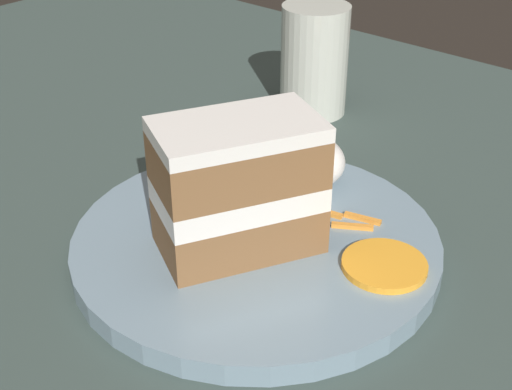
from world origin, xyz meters
The scene contains 8 objects.
ground_plane centered at (0.00, 0.00, 0.00)m, with size 6.00×6.00×0.00m, color black.
dining_table centered at (0.00, 0.00, 0.02)m, with size 1.39×0.92×0.04m, color #384742.
plate centered at (0.05, -0.03, 0.05)m, with size 0.24×0.24×0.01m, color gray.
cake_slice centered at (0.06, -0.01, 0.10)m, with size 0.10×0.11×0.09m.
cream_dollop centered at (0.07, -0.11, 0.07)m, with size 0.05×0.05×0.04m, color white.
orange_garnish centered at (-0.03, -0.05, 0.06)m, with size 0.05×0.05×0.00m, color orange.
carrot_shreds_scatter centered at (0.04, -0.08, 0.06)m, with size 0.15×0.05×0.00m.
drinking_glass centered at (0.17, -0.24, 0.08)m, with size 0.06×0.06×0.10m.
Camera 1 is at (-0.20, 0.26, 0.32)m, focal length 50.00 mm.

